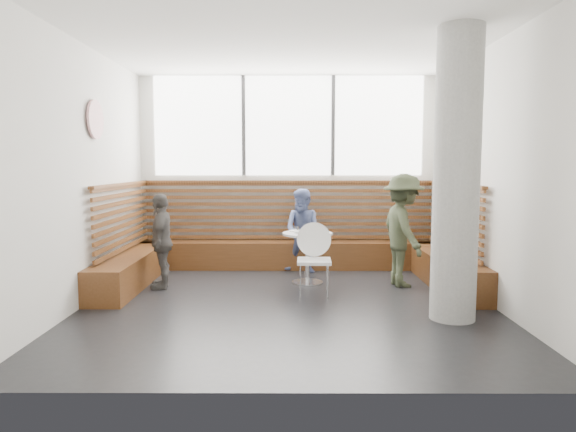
{
  "coord_description": "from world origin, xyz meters",
  "views": [
    {
      "loc": [
        0.03,
        -6.23,
        1.72
      ],
      "look_at": [
        0.0,
        1.0,
        1.0
      ],
      "focal_mm": 32.0,
      "sensor_mm": 36.0,
      "label": 1
    }
  ],
  "objects_px": {
    "concrete_column": "(456,176)",
    "cafe_table": "(307,247)",
    "cafe_chair": "(314,253)",
    "adult_man": "(403,230)",
    "child_left": "(162,241)",
    "child_back": "(304,231)"
  },
  "relations": [
    {
      "from": "cafe_table",
      "to": "adult_man",
      "type": "xyz_separation_m",
      "value": [
        1.35,
        -0.14,
        0.27
      ]
    },
    {
      "from": "adult_man",
      "to": "cafe_chair",
      "type": "bearing_deg",
      "value": 103.53
    },
    {
      "from": "concrete_column",
      "to": "child_left",
      "type": "relative_size",
      "value": 2.41
    },
    {
      "from": "concrete_column",
      "to": "child_back",
      "type": "bearing_deg",
      "value": 122.65
    },
    {
      "from": "cafe_table",
      "to": "adult_man",
      "type": "distance_m",
      "value": 1.39
    },
    {
      "from": "cafe_table",
      "to": "cafe_chair",
      "type": "distance_m",
      "value": 0.67
    },
    {
      "from": "cafe_chair",
      "to": "child_left",
      "type": "bearing_deg",
      "value": 171.4
    },
    {
      "from": "child_back",
      "to": "child_left",
      "type": "height_order",
      "value": "child_back"
    },
    {
      "from": "cafe_chair",
      "to": "child_left",
      "type": "xyz_separation_m",
      "value": [
        -2.11,
        0.39,
        0.1
      ]
    },
    {
      "from": "adult_man",
      "to": "child_left",
      "type": "bearing_deg",
      "value": 83.53
    },
    {
      "from": "cafe_chair",
      "to": "adult_man",
      "type": "bearing_deg",
      "value": 24.27
    },
    {
      "from": "cafe_chair",
      "to": "concrete_column",
      "type": "bearing_deg",
      "value": -33.19
    },
    {
      "from": "child_back",
      "to": "concrete_column",
      "type": "bearing_deg",
      "value": -38.46
    },
    {
      "from": "child_back",
      "to": "child_left",
      "type": "relative_size",
      "value": 1.01
    },
    {
      "from": "cafe_chair",
      "to": "adult_man",
      "type": "relative_size",
      "value": 0.6
    },
    {
      "from": "child_left",
      "to": "child_back",
      "type": "bearing_deg",
      "value": 110.86
    },
    {
      "from": "adult_man",
      "to": "child_left",
      "type": "relative_size",
      "value": 1.2
    },
    {
      "from": "cafe_table",
      "to": "child_back",
      "type": "height_order",
      "value": "child_back"
    },
    {
      "from": "concrete_column",
      "to": "cafe_table",
      "type": "xyz_separation_m",
      "value": [
        -1.57,
        1.73,
        -1.07
      ]
    },
    {
      "from": "concrete_column",
      "to": "cafe_table",
      "type": "bearing_deg",
      "value": 132.24
    },
    {
      "from": "concrete_column",
      "to": "child_left",
      "type": "height_order",
      "value": "concrete_column"
    },
    {
      "from": "cafe_table",
      "to": "child_left",
      "type": "height_order",
      "value": "child_left"
    }
  ]
}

